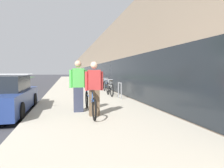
{
  "coord_description": "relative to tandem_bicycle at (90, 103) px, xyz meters",
  "views": [
    {
      "loc": [
        4.92,
        -4.71,
        1.53
      ],
      "look_at": [
        8.99,
        12.83,
        0.43
      ],
      "focal_mm": 32.0,
      "sensor_mm": 36.0,
      "label": 1
    }
  ],
  "objects": [
    {
      "name": "cruiser_bike_nearest",
      "position": [
        1.73,
        4.73,
        0.03
      ],
      "size": [
        0.52,
        1.73,
        0.94
      ],
      "color": "black",
      "rests_on": "sidewalk_slab"
    },
    {
      "name": "storefront_facade",
      "position": [
        7.55,
        27.1,
        2.02
      ],
      "size": [
        10.01,
        70.0,
        5.06
      ],
      "color": "gray",
      "rests_on": "ground"
    },
    {
      "name": "parked_sedan_curbside",
      "position": [
        -3.06,
        1.29,
        0.14
      ],
      "size": [
        2.02,
        4.47,
        1.46
      ],
      "color": "navy",
      "rests_on": "ground"
    },
    {
      "name": "sidewalk_slab",
      "position": [
        0.25,
        19.1,
        -0.43
      ],
      "size": [
        4.53,
        70.0,
        0.14
      ],
      "color": "#B2AA99",
      "rests_on": "ground"
    },
    {
      "name": "cruiser_bike_farthest",
      "position": [
        2.01,
        9.33,
        0.04
      ],
      "size": [
        0.52,
        1.92,
        0.98
      ],
      "color": "black",
      "rests_on": "sidewalk_slab"
    },
    {
      "name": "tandem_bicycle",
      "position": [
        0.0,
        0.0,
        0.0
      ],
      "size": [
        0.52,
        2.77,
        0.85
      ],
      "color": "black",
      "rests_on": "sidewalk_slab"
    },
    {
      "name": "cruiser_bike_middle",
      "position": [
        1.97,
        7.06,
        0.03
      ],
      "size": [
        0.52,
        1.89,
        0.94
      ],
      "color": "black",
      "rests_on": "sidewalk_slab"
    },
    {
      "name": "person_bystander",
      "position": [
        -0.36,
        0.4,
        0.53
      ],
      "size": [
        0.61,
        0.24,
        1.78
      ],
      "color": "#33384C",
      "rests_on": "sidewalk_slab"
    },
    {
      "name": "bike_rack_hoop",
      "position": [
        1.97,
        3.4,
        0.15
      ],
      "size": [
        0.05,
        0.6,
        0.84
      ],
      "color": "gray",
      "rests_on": "sidewalk_slab"
    },
    {
      "name": "person_rider",
      "position": [
        0.09,
        -0.36,
        0.49
      ],
      "size": [
        0.58,
        0.23,
        1.71
      ],
      "color": "brown",
      "rests_on": "sidewalk_slab"
    }
  ]
}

